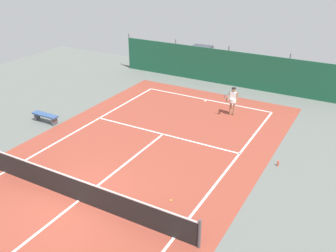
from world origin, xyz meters
TOP-DOWN VIEW (x-y plane):
  - ground_plane at (0.00, 0.00)m, footprint 36.00×36.00m
  - court_surface at (0.00, 0.00)m, footprint 11.02×26.60m
  - tennis_net at (0.00, 0.00)m, footprint 10.12×0.10m
  - back_fence at (-0.00, 15.71)m, footprint 16.30×0.98m
  - tennis_player at (2.20, 10.43)m, footprint 0.65×0.79m
  - tennis_ball_near_player at (3.06, 1.70)m, footprint 0.07×0.07m
  - parked_car at (-3.30, 17.89)m, footprint 2.16×4.27m
  - courtside_bench at (-6.31, 4.54)m, footprint 1.60×0.40m
  - water_bottle at (5.93, 6.21)m, footprint 0.08×0.08m

SIDE VIEW (x-z plane):
  - ground_plane at x=0.00m, z-range 0.00..0.00m
  - court_surface at x=0.00m, z-range 0.00..0.01m
  - tennis_ball_near_player at x=3.06m, z-range 0.00..0.07m
  - water_bottle at x=5.93m, z-range 0.00..0.24m
  - courtside_bench at x=-6.31m, z-range 0.13..0.62m
  - tennis_net at x=0.00m, z-range -0.04..1.06m
  - back_fence at x=0.00m, z-range -0.68..2.02m
  - parked_car at x=-3.30m, z-range 0.00..1.68m
  - tennis_player at x=2.20m, z-range 0.14..1.78m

